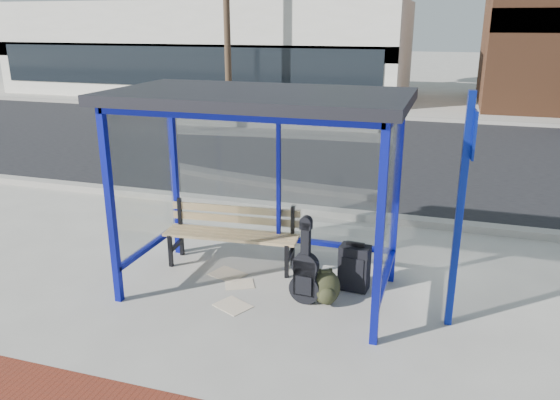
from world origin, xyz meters
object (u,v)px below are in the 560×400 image
(bench, at_px, (232,231))
(backpack, at_px, (326,288))
(suitcase, at_px, (354,268))
(guitar_bag, at_px, (305,274))

(bench, xyz_separation_m, backpack, (1.45, -0.70, -0.28))
(suitcase, relative_size, backpack, 1.53)
(guitar_bag, distance_m, backpack, 0.30)
(bench, distance_m, guitar_bag, 1.43)
(guitar_bag, height_order, backpack, guitar_bag)
(suitcase, xyz_separation_m, backpack, (-0.25, -0.45, -0.09))
(bench, relative_size, backpack, 4.47)
(bench, distance_m, backpack, 1.63)
(bench, bearing_deg, backpack, -30.71)
(guitar_bag, bearing_deg, backpack, 15.84)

